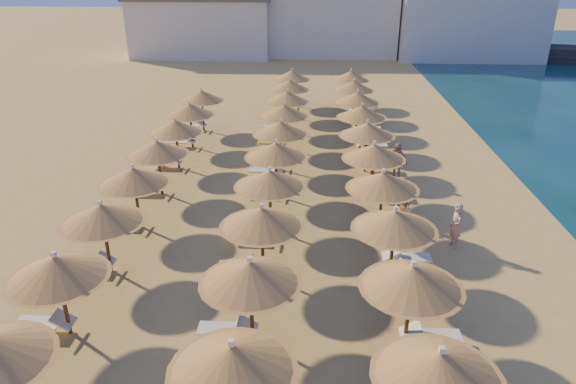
# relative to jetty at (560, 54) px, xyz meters

# --- Properties ---
(ground) EXTENTS (220.00, 220.00, 0.00)m
(ground) POSITION_rel_jetty_xyz_m (-26.06, -42.60, -0.75)
(ground) COLOR tan
(ground) RESTS_ON ground
(jetty) EXTENTS (30.16, 10.31, 1.50)m
(jetty) POSITION_rel_jetty_xyz_m (0.00, 0.00, 0.00)
(jetty) COLOR black
(jetty) RESTS_ON ground
(hotel_blocks) EXTENTS (44.67, 10.30, 8.10)m
(hotel_blocks) POSITION_rel_jetty_xyz_m (-23.37, 2.27, 2.95)
(hotel_blocks) COLOR white
(hotel_blocks) RESTS_ON ground
(parasol_row_east) EXTENTS (2.84, 38.62, 2.71)m
(parasol_row_east) POSITION_rel_jetty_xyz_m (-23.61, -37.82, 1.44)
(parasol_row_east) COLOR brown
(parasol_row_east) RESTS_ON ground
(parasol_row_west) EXTENTS (2.84, 38.62, 2.71)m
(parasol_row_west) POSITION_rel_jetty_xyz_m (-27.91, -37.82, 1.44)
(parasol_row_west) COLOR brown
(parasol_row_west) RESTS_ON ground
(parasol_row_inland) EXTENTS (2.84, 25.61, 2.71)m
(parasol_row_inland) POSITION_rel_jetty_xyz_m (-33.22, -37.82, 1.44)
(parasol_row_inland) COLOR brown
(parasol_row_inland) RESTS_ON ground
(loungers) EXTENTS (12.70, 36.37, 0.66)m
(loungers) POSITION_rel_jetty_xyz_m (-27.26, -38.03, -0.41)
(loungers) COLOR white
(loungers) RESTS_ON ground
(beachgoer_c) EXTENTS (1.17, 1.02, 1.89)m
(beachgoer_c) POSITION_rel_jetty_xyz_m (-22.19, -33.93, 0.19)
(beachgoer_c) COLOR tan
(beachgoer_c) RESTS_ON ground
(beachgoer_a) EXTENTS (0.53, 0.71, 1.77)m
(beachgoer_a) POSITION_rel_jetty_xyz_m (-20.95, -40.43, 0.13)
(beachgoer_a) COLOR tan
(beachgoer_a) RESTS_ON ground
(beachgoer_b) EXTENTS (0.83, 0.93, 1.59)m
(beachgoer_b) POSITION_rel_jetty_xyz_m (-22.61, -38.65, 0.05)
(beachgoer_b) COLOR tan
(beachgoer_b) RESTS_ON ground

